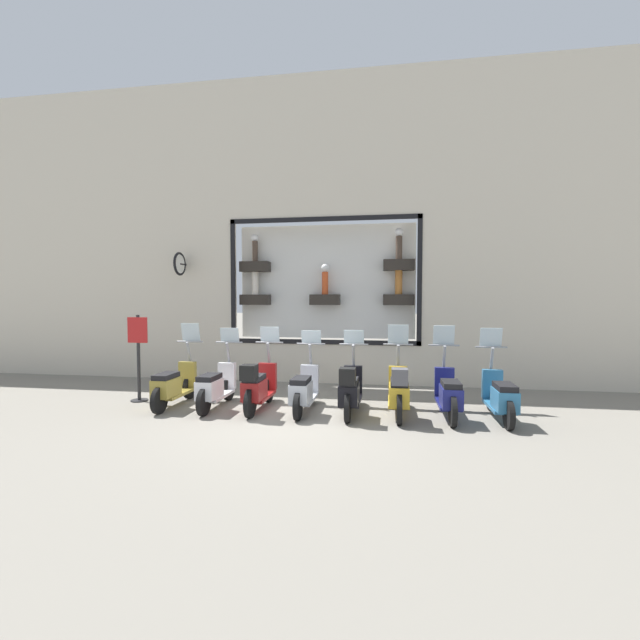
# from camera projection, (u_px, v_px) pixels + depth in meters

# --- Properties ---
(ground_plane) EXTENTS (120.00, 120.00, 0.00)m
(ground_plane) POSITION_uv_depth(u_px,v_px,m) (295.00, 419.00, 7.89)
(ground_plane) COLOR gray
(building_facade) EXTENTS (1.23, 36.00, 8.02)m
(building_facade) POSITION_uv_depth(u_px,v_px,m) (324.00, 228.00, 11.25)
(building_facade) COLOR beige
(building_facade) RESTS_ON ground_plane
(scooter_teal_0) EXTENTS (1.80, 0.61, 1.64)m
(scooter_teal_0) POSITION_uv_depth(u_px,v_px,m) (501.00, 397.00, 7.74)
(scooter_teal_0) COLOR black
(scooter_teal_0) RESTS_ON ground_plane
(scooter_navy_1) EXTENTS (1.81, 0.61, 1.68)m
(scooter_navy_1) POSITION_uv_depth(u_px,v_px,m) (449.00, 394.00, 7.88)
(scooter_navy_1) COLOR black
(scooter_navy_1) RESTS_ON ground_plane
(scooter_yellow_2) EXTENTS (1.81, 0.60, 1.69)m
(scooter_yellow_2) POSITION_uv_depth(u_px,v_px,m) (399.00, 391.00, 7.97)
(scooter_yellow_2) COLOR black
(scooter_yellow_2) RESTS_ON ground_plane
(scooter_black_3) EXTENTS (1.81, 0.60, 1.56)m
(scooter_black_3) POSITION_uv_depth(u_px,v_px,m) (350.00, 390.00, 8.11)
(scooter_black_3) COLOR black
(scooter_black_3) RESTS_ON ground_plane
(scooter_silver_4) EXTENTS (1.80, 0.61, 1.54)m
(scooter_silver_4) POSITION_uv_depth(u_px,v_px,m) (304.00, 390.00, 8.31)
(scooter_silver_4) COLOR black
(scooter_silver_4) RESTS_ON ground_plane
(scooter_red_5) EXTENTS (1.81, 0.60, 1.62)m
(scooter_red_5) POSITION_uv_depth(u_px,v_px,m) (258.00, 387.00, 8.40)
(scooter_red_5) COLOR black
(scooter_red_5) RESTS_ON ground_plane
(scooter_white_6) EXTENTS (1.80, 0.61, 1.58)m
(scooter_white_6) POSITION_uv_depth(u_px,v_px,m) (215.00, 387.00, 8.60)
(scooter_white_6) COLOR black
(scooter_white_6) RESTS_ON ground_plane
(scooter_olive_7) EXTENTS (1.80, 0.61, 1.68)m
(scooter_olive_7) POSITION_uv_depth(u_px,v_px,m) (173.00, 385.00, 8.74)
(scooter_olive_7) COLOR black
(scooter_olive_7) RESTS_ON ground_plane
(shop_sign_post) EXTENTS (0.36, 0.45, 1.87)m
(shop_sign_post) POSITION_uv_depth(u_px,v_px,m) (138.00, 354.00, 9.22)
(shop_sign_post) COLOR #232326
(shop_sign_post) RESTS_ON ground_plane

